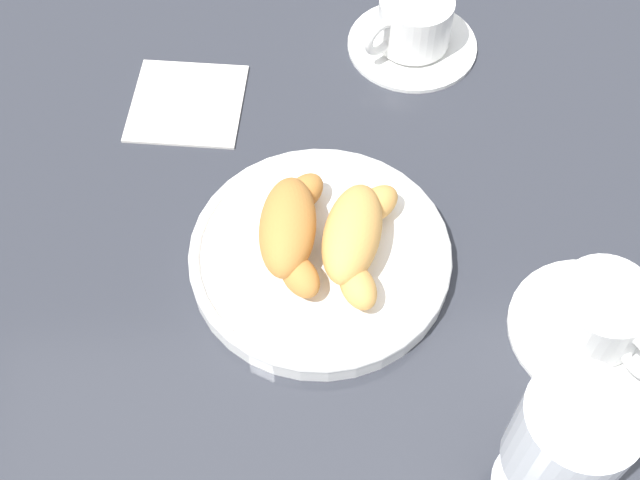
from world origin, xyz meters
TOP-DOWN VIEW (x-y plane):
  - ground_plane at (0.00, 0.00)m, footprint 2.20×2.20m
  - pastry_plate at (-0.00, 0.01)m, footprint 0.23×0.23m
  - croissant_large at (-0.01, -0.01)m, footprint 0.14×0.07m
  - croissant_small at (0.00, 0.04)m, footprint 0.13×0.09m
  - coffee_cup_near at (0.08, 0.23)m, footprint 0.14×0.14m
  - coffee_cup_far at (-0.26, 0.12)m, footprint 0.14×0.14m
  - juice_glass_left at (0.20, 0.16)m, footprint 0.08×0.08m
  - folded_napkin at (-0.19, -0.11)m, footprint 0.12×0.12m

SIDE VIEW (x-z plane):
  - ground_plane at x=0.00m, z-range 0.00..0.00m
  - folded_napkin at x=-0.19m, z-range 0.00..0.01m
  - pastry_plate at x=0.00m, z-range 0.00..0.02m
  - coffee_cup_near at x=0.08m, z-range 0.00..0.06m
  - coffee_cup_far at x=-0.26m, z-range 0.00..0.06m
  - croissant_large at x=-0.01m, z-range 0.02..0.06m
  - croissant_small at x=0.00m, z-range 0.02..0.06m
  - juice_glass_left at x=0.20m, z-range 0.02..0.16m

